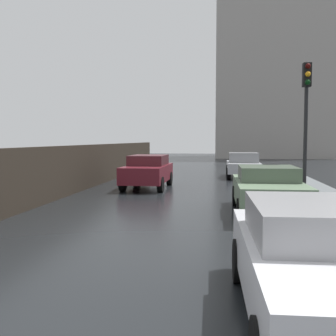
# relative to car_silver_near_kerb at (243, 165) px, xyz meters

# --- Properties ---
(car_silver_near_kerb) EXTENTS (1.89, 3.93, 1.42)m
(car_silver_near_kerb) POSITION_rel_car_silver_near_kerb_xyz_m (0.00, 0.00, 0.00)
(car_silver_near_kerb) COLOR #B2B5BA
(car_silver_near_kerb) RESTS_ON ground
(car_white_mid_road) EXTENTS (1.94, 4.22, 1.43)m
(car_white_mid_road) POSITION_rel_car_silver_near_kerb_xyz_m (0.04, -18.61, 0.04)
(car_white_mid_road) COLOR silver
(car_white_mid_road) RESTS_ON ground
(car_green_behind_camera) EXTENTS (1.97, 4.30, 1.38)m
(car_green_behind_camera) POSITION_rel_car_silver_near_kerb_xyz_m (0.19, -11.38, 0.01)
(car_green_behind_camera) COLOR slate
(car_green_behind_camera) RESTS_ON ground
(car_maroon_far_lane) EXTENTS (1.83, 3.99, 1.46)m
(car_maroon_far_lane) POSITION_rel_car_silver_near_kerb_xyz_m (-4.42, -5.64, 0.06)
(car_maroon_far_lane) COLOR maroon
(car_maroon_far_lane) RESTS_ON ground
(traffic_light) EXTENTS (0.26, 0.39, 4.45)m
(traffic_light) POSITION_rel_car_silver_near_kerb_xyz_m (1.52, -9.75, 2.50)
(traffic_light) COLOR black
(traffic_light) RESTS_ON sidewalk_strip
(distant_tower) EXTENTS (13.69, 9.54, 30.04)m
(distant_tower) POSITION_rel_car_silver_near_kerb_xyz_m (4.62, 27.19, 14.31)
(distant_tower) COLOR #9E9993
(distant_tower) RESTS_ON ground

